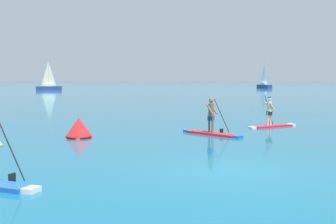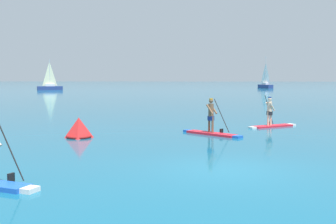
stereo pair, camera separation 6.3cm
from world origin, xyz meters
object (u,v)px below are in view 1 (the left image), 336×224
at_px(paddleboarder_mid_center, 212,127).
at_px(paddleboarder_far_right, 271,120).
at_px(race_marker_buoy, 79,129).
at_px(sailboat_right_horizon, 264,84).
at_px(sailboat_left_horizon, 49,86).

relative_size(paddleboarder_mid_center, paddleboarder_far_right, 0.99).
distance_m(race_marker_buoy, sailboat_right_horizon, 88.18).
bearing_deg(sailboat_left_horizon, paddleboarder_mid_center, -89.94).
bearing_deg(paddleboarder_mid_center, sailboat_right_horizon, 119.53).
bearing_deg(sailboat_left_horizon, sailboat_right_horizon, -4.86).
height_order(race_marker_buoy, sailboat_left_horizon, sailboat_left_horizon).
distance_m(paddleboarder_mid_center, race_marker_buoy, 6.41).
relative_size(race_marker_buoy, sailboat_right_horizon, 0.15).
height_order(sailboat_left_horizon, sailboat_right_horizon, sailboat_right_horizon).
distance_m(paddleboarder_mid_center, sailboat_left_horizon, 73.43).
relative_size(sailboat_left_horizon, sailboat_right_horizon, 0.84).
xyz_separation_m(paddleboarder_mid_center, race_marker_buoy, (-6.23, -1.50, 0.03)).
bearing_deg(sailboat_left_horizon, paddleboarder_far_right, -86.21).
height_order(paddleboarder_mid_center, race_marker_buoy, paddleboarder_mid_center).
bearing_deg(paddleboarder_mid_center, paddleboarder_far_right, 85.29).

